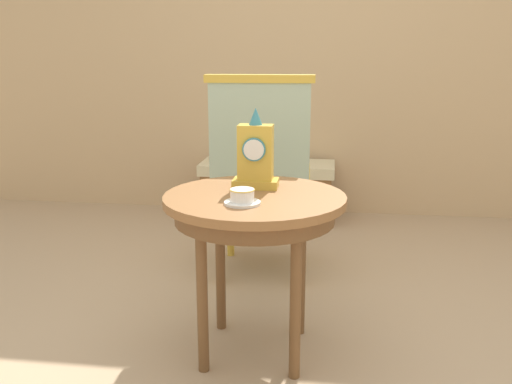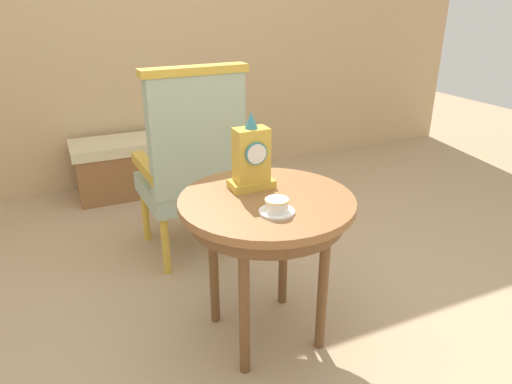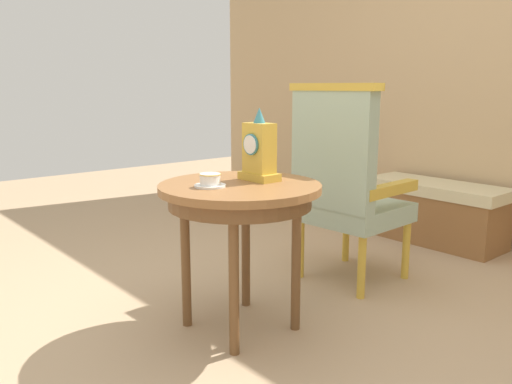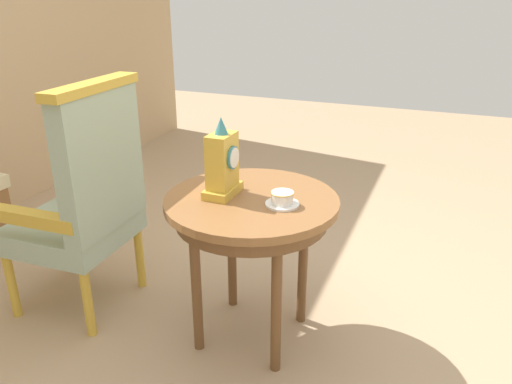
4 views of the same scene
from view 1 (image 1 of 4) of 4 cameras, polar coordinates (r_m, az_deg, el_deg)
name	(u,v)px [view 1 (image 1 of 4)]	position (r m, az deg, el deg)	size (l,w,h in m)	color
ground_plane	(276,350)	(2.50, 2.04, -15.82)	(10.00, 10.00, 0.00)	tan
wall_back	(307,32)	(4.42, 5.23, 16.00)	(6.00, 0.10, 2.80)	tan
side_table	(255,214)	(2.26, -0.14, -2.24)	(0.74, 0.74, 0.69)	brown
teacup_left	(242,197)	(2.10, -1.41, -0.53)	(0.14, 0.14, 0.06)	white
mantel_clock	(256,156)	(2.33, -0.04, 3.69)	(0.19, 0.11, 0.34)	gold
armchair	(261,175)	(3.06, 0.56, 1.71)	(0.57, 0.55, 1.14)	#9EB299
window_bench	(267,190)	(4.26, 1.18, 0.16)	(1.01, 0.40, 0.44)	beige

